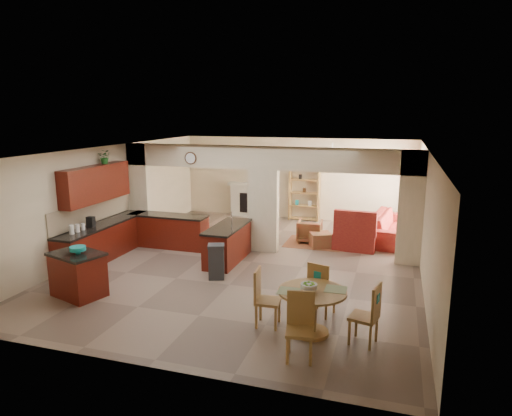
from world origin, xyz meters
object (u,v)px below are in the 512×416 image
(sofa, at_px, (392,227))
(armchair, at_px, (310,231))
(kitchen_island, at_px, (78,274))
(dining_table, at_px, (312,305))

(sofa, relative_size, armchair, 3.83)
(kitchen_island, height_order, armchair, kitchen_island)
(dining_table, xyz_separation_m, armchair, (-1.07, 5.48, -0.20))
(kitchen_island, distance_m, sofa, 8.63)
(armchair, bearing_deg, sofa, -161.75)
(dining_table, relative_size, armchair, 1.64)
(kitchen_island, bearing_deg, armchair, 71.93)
(dining_table, bearing_deg, kitchen_island, 177.43)
(kitchen_island, distance_m, armchair, 6.47)
(armchair, bearing_deg, dining_table, 97.03)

